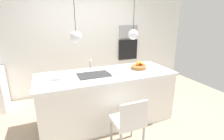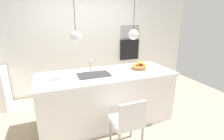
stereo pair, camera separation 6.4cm
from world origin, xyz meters
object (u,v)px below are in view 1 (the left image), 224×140
microwave (128,32)px  chair_near (129,121)px  oven (128,50)px  fruit_bowl (139,66)px

microwave → chair_near: microwave is taller
chair_near → microwave: bearing=63.6°
microwave → oven: (0.00, 0.00, -0.50)m
microwave → fruit_bowl: bearing=-109.7°
fruit_bowl → microwave: bearing=70.3°
oven → chair_near: (-1.20, -2.41, -0.55)m
microwave → chair_near: (-1.20, -2.41, -1.05)m
chair_near → oven: bearing=63.6°
microwave → chair_near: 2.89m
microwave → chair_near: bearing=-116.4°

